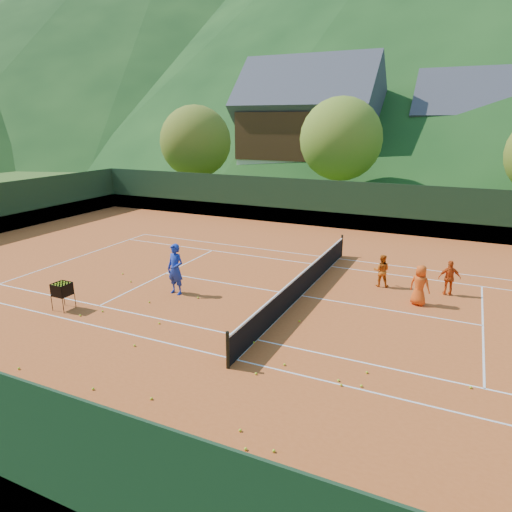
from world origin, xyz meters
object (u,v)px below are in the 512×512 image
at_px(student_b, 450,278).
at_px(ball_hopper, 62,290).
at_px(student_c, 420,285).
at_px(student_a, 381,271).
at_px(chalet_mid, 482,138).
at_px(tennis_net, 301,284).
at_px(chalet_left, 309,130).
at_px(coach, 175,269).

relative_size(student_b, ball_hopper, 1.40).
xyz_separation_m(student_c, ball_hopper, (-11.54, -5.89, -0.01)).
relative_size(student_a, chalet_mid, 0.11).
distance_m(tennis_net, chalet_mid, 34.81).
distance_m(tennis_net, ball_hopper, 8.80).
bearing_deg(ball_hopper, chalet_left, 94.40).
relative_size(coach, student_b, 1.44).
height_order(coach, tennis_net, coach).
relative_size(student_b, chalet_mid, 0.11).
distance_m(coach, student_a, 8.31).
distance_m(student_b, student_c, 1.79).
distance_m(coach, chalet_left, 32.65).
xyz_separation_m(coach, chalet_mid, (10.54, 35.85, 3.96)).
distance_m(chalet_left, chalet_mid, 16.51).
xyz_separation_m(tennis_net, chalet_left, (-10.00, 30.00, 5.13)).
bearing_deg(chalet_mid, ball_hopper, -108.90).
bearing_deg(chalet_mid, coach, -106.38).
bearing_deg(tennis_net, student_b, 26.01).
bearing_deg(coach, student_b, 32.15).
bearing_deg(student_b, tennis_net, 11.62).
bearing_deg(tennis_net, student_c, 13.34).
relative_size(tennis_net, chalet_left, 0.87).
height_order(student_b, tennis_net, student_b).
relative_size(student_c, tennis_net, 0.13).
relative_size(tennis_net, ball_hopper, 12.07).
bearing_deg(chalet_left, student_b, -61.10).
height_order(tennis_net, chalet_left, chalet_left).
bearing_deg(student_c, tennis_net, 28.39).
bearing_deg(student_b, ball_hopper, 16.29).
relative_size(student_c, ball_hopper, 1.52).
bearing_deg(ball_hopper, student_a, 36.30).
height_order(student_c, ball_hopper, student_c).
height_order(student_b, ball_hopper, student_b).
relative_size(student_c, chalet_left, 0.11).
height_order(student_a, student_c, student_c).
bearing_deg(student_c, student_b, -106.83).
height_order(coach, student_a, coach).
relative_size(student_b, tennis_net, 0.12).
relative_size(chalet_left, chalet_mid, 1.09).
xyz_separation_m(student_a, chalet_left, (-12.60, 27.60, 4.95)).
xyz_separation_m(student_b, chalet_mid, (0.83, 31.48, 4.27)).
bearing_deg(tennis_net, ball_hopper, -146.27).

